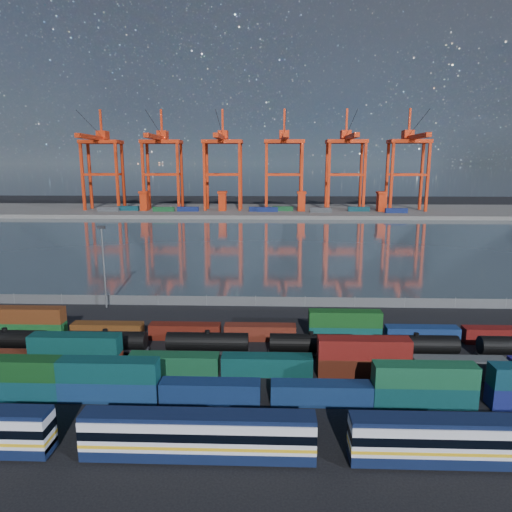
{
  "coord_description": "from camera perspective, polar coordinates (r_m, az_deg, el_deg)",
  "views": [
    {
      "loc": [
        3.1,
        -60.79,
        28.4
      ],
      "look_at": [
        0.0,
        30.0,
        10.0
      ],
      "focal_mm": 32.0,
      "sensor_mm": 36.0,
      "label": 1
    }
  ],
  "objects": [
    {
      "name": "gantry_cranes",
      "position": [
        264.55,
        -0.35,
        13.11
      ],
      "size": [
        197.61,
        43.41,
        58.79
      ],
      "color": "red",
      "rests_on": "ground"
    },
    {
      "name": "container_row_north",
      "position": [
        77.14,
        -9.09,
        -8.98
      ],
      "size": [
        140.44,
        2.38,
        5.07
      ],
      "color": "navy",
      "rests_on": "ground"
    },
    {
      "name": "container_row_south",
      "position": [
        57.11,
        5.65,
        -15.68
      ],
      "size": [
        138.92,
        2.46,
        5.25
      ],
      "color": "#3E3F43",
      "rests_on": "ground"
    },
    {
      "name": "quay_containers",
      "position": [
        257.86,
        -1.19,
        5.86
      ],
      "size": [
        172.58,
        10.99,
        2.6
      ],
      "color": "navy",
      "rests_on": "far_quay"
    },
    {
      "name": "passenger_train",
      "position": [
        47.98,
        -7.22,
        -21.43
      ],
      "size": [
        74.79,
        2.81,
        4.83
      ],
      "color": "silver",
      "rests_on": "ground"
    },
    {
      "name": "tanker_string",
      "position": [
        71.69,
        -12.33,
        -10.47
      ],
      "size": [
        121.21,
        2.73,
        3.91
      ],
      "color": "black",
      "rests_on": "ground"
    },
    {
      "name": "ground",
      "position": [
        67.17,
        -0.9,
        -13.56
      ],
      "size": [
        700.0,
        700.0,
        0.0
      ],
      "primitive_type": "plane",
      "color": "black",
      "rests_on": "ground"
    },
    {
      "name": "yard_light_mast",
      "position": [
        94.83,
        -18.52,
        -0.77
      ],
      "size": [
        1.6,
        0.4,
        16.6
      ],
      "color": "slate",
      "rests_on": "ground"
    },
    {
      "name": "far_quay",
      "position": [
        272.19,
        1.3,
        5.67
      ],
      "size": [
        700.0,
        70.0,
        2.0
      ],
      "primitive_type": "cube",
      "color": "#514F4C",
      "rests_on": "ground"
    },
    {
      "name": "harbor_water",
      "position": [
        168.23,
        0.87,
        1.73
      ],
      "size": [
        700.0,
        700.0,
        0.0
      ],
      "primitive_type": "plane",
      "color": "#34424B",
      "rests_on": "ground"
    },
    {
      "name": "container_row_mid",
      "position": [
        64.13,
        4.15,
        -13.09
      ],
      "size": [
        142.11,
        2.52,
        5.38
      ],
      "color": "#44484A",
      "rests_on": "ground"
    },
    {
      "name": "distant_mountains",
      "position": [
        1672.91,
        4.2,
        18.01
      ],
      "size": [
        2470.0,
        1100.0,
        520.0
      ],
      "color": "#1E2630",
      "rests_on": "ground"
    },
    {
      "name": "waterfront_fence",
      "position": [
        92.97,
        -0.04,
        -5.69
      ],
      "size": [
        160.12,
        0.12,
        2.2
      ],
      "color": "#595B5E",
      "rests_on": "ground"
    },
    {
      "name": "straddle_carriers",
      "position": [
        261.66,
        0.73,
        6.94
      ],
      "size": [
        140.0,
        7.0,
        11.1
      ],
      "color": "red",
      "rests_on": "far_quay"
    }
  ]
}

